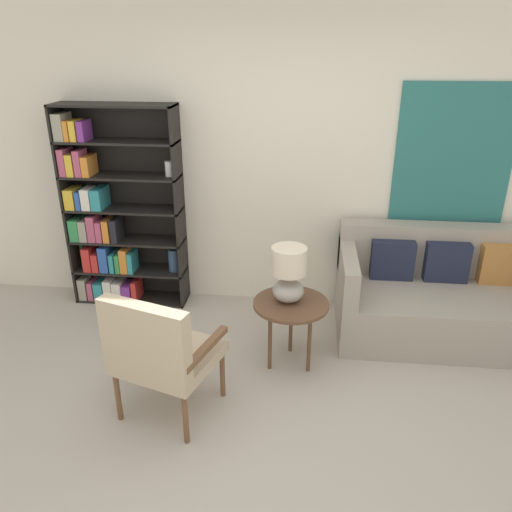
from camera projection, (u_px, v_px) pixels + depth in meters
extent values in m
plane|color=#B2A899|center=(243.00, 453.00, 3.03)|extent=(14.00, 14.00, 0.00)
cube|color=silver|center=(272.00, 159.00, 4.34)|extent=(6.40, 0.06, 2.70)
cube|color=#286B66|center=(453.00, 157.00, 4.13)|extent=(0.95, 0.02, 1.20)
cube|color=black|center=(70.00, 207.00, 4.53)|extent=(0.02, 0.30, 1.82)
cube|color=black|center=(180.00, 211.00, 4.43)|extent=(0.02, 0.30, 1.82)
cube|color=black|center=(113.00, 105.00, 4.12)|extent=(1.04, 0.30, 0.02)
cube|color=black|center=(134.00, 297.00, 4.84)|extent=(1.04, 0.30, 0.02)
cube|color=black|center=(130.00, 204.00, 4.61)|extent=(1.04, 0.01, 1.82)
cube|color=black|center=(131.00, 269.00, 4.72)|extent=(1.04, 0.30, 0.02)
cube|color=gray|center=(85.00, 287.00, 4.79)|extent=(0.08, 0.17, 0.21)
cube|color=#B24C6B|center=(94.00, 288.00, 4.81)|extent=(0.05, 0.22, 0.18)
cube|color=teal|center=(103.00, 287.00, 4.82)|extent=(0.09, 0.25, 0.17)
cube|color=silver|center=(112.00, 287.00, 4.80)|extent=(0.08, 0.24, 0.21)
cube|color=silver|center=(120.00, 289.00, 4.77)|extent=(0.09, 0.20, 0.19)
cube|color=#7A338C|center=(129.00, 291.00, 4.76)|extent=(0.09, 0.18, 0.16)
cube|color=red|center=(137.00, 289.00, 4.76)|extent=(0.05, 0.22, 0.20)
cube|color=black|center=(128.00, 240.00, 4.60)|extent=(1.04, 0.30, 0.02)
cylinder|color=#194723|center=(83.00, 255.00, 4.71)|extent=(0.06, 0.06, 0.24)
cube|color=red|center=(90.00, 257.00, 4.67)|extent=(0.07, 0.20, 0.23)
cube|color=red|center=(99.00, 260.00, 4.68)|extent=(0.06, 0.23, 0.17)
cube|color=#2D56A8|center=(107.00, 257.00, 4.66)|extent=(0.08, 0.21, 0.24)
cube|color=teal|center=(115.00, 260.00, 4.67)|extent=(0.04, 0.22, 0.18)
cube|color=#338C4C|center=(121.00, 260.00, 4.67)|extent=(0.04, 0.24, 0.18)
cube|color=orange|center=(126.00, 259.00, 4.63)|extent=(0.07, 0.19, 0.23)
cube|color=teal|center=(133.00, 261.00, 4.63)|extent=(0.04, 0.19, 0.19)
cylinder|color=#334C6B|center=(174.00, 260.00, 4.63)|extent=(0.11, 0.11, 0.22)
cube|color=black|center=(124.00, 209.00, 4.48)|extent=(1.04, 0.30, 0.02)
cube|color=#338C4C|center=(78.00, 228.00, 4.57)|extent=(0.09, 0.22, 0.20)
cube|color=gray|center=(87.00, 229.00, 4.56)|extent=(0.07, 0.20, 0.19)
cube|color=#B24C6B|center=(95.00, 227.00, 4.54)|extent=(0.07, 0.21, 0.24)
cube|color=#B24C6B|center=(102.00, 230.00, 4.53)|extent=(0.05, 0.17, 0.19)
cube|color=orange|center=(109.00, 229.00, 4.54)|extent=(0.06, 0.22, 0.20)
cube|color=black|center=(117.00, 229.00, 4.52)|extent=(0.06, 0.20, 0.21)
cube|color=black|center=(121.00, 176.00, 4.36)|extent=(1.04, 0.30, 0.02)
cube|color=gold|center=(73.00, 198.00, 4.45)|extent=(0.09, 0.21, 0.18)
cube|color=#2D56A8|center=(83.00, 198.00, 4.46)|extent=(0.04, 0.24, 0.16)
cube|color=silver|center=(89.00, 198.00, 4.42)|extent=(0.08, 0.18, 0.19)
cube|color=teal|center=(100.00, 198.00, 4.44)|extent=(0.09, 0.25, 0.19)
cube|color=black|center=(117.00, 141.00, 4.24)|extent=(1.04, 0.30, 0.02)
cube|color=#B24C6B|center=(66.00, 161.00, 4.32)|extent=(0.06, 0.21, 0.23)
cube|color=gold|center=(73.00, 164.00, 4.31)|extent=(0.06, 0.17, 0.19)
cube|color=#B24C6B|center=(81.00, 163.00, 4.30)|extent=(0.06, 0.18, 0.22)
cube|color=orange|center=(89.00, 165.00, 4.32)|extent=(0.06, 0.22, 0.17)
cylinder|color=white|center=(170.00, 169.00, 4.29)|extent=(0.08, 0.08, 0.13)
cube|color=gray|center=(62.00, 126.00, 4.20)|extent=(0.09, 0.21, 0.22)
cube|color=orange|center=(70.00, 130.00, 4.20)|extent=(0.04, 0.18, 0.17)
cube|color=gold|center=(77.00, 130.00, 4.20)|extent=(0.05, 0.20, 0.17)
cube|color=#7A338C|center=(84.00, 130.00, 4.19)|extent=(0.05, 0.19, 0.17)
cylinder|color=brown|center=(222.00, 374.00, 3.45)|extent=(0.04, 0.04, 0.37)
cylinder|color=brown|center=(161.00, 356.00, 3.64)|extent=(0.04, 0.04, 0.37)
cylinder|color=brown|center=(186.00, 418.00, 3.04)|extent=(0.04, 0.04, 0.37)
cylinder|color=brown|center=(118.00, 396.00, 3.23)|extent=(0.04, 0.04, 0.37)
cube|color=tan|center=(170.00, 357.00, 3.25)|extent=(0.74, 0.72, 0.08)
cube|color=tan|center=(145.00, 340.00, 2.95)|extent=(0.59, 0.28, 0.46)
cube|color=brown|center=(206.00, 348.00, 3.09)|extent=(0.20, 0.50, 0.04)
cube|color=brown|center=(133.00, 329.00, 3.30)|extent=(0.20, 0.50, 0.04)
cube|color=#9E9384|center=(446.00, 313.00, 4.17)|extent=(1.79, 0.91, 0.41)
cube|color=#9E9384|center=(443.00, 249.00, 4.32)|extent=(1.79, 0.20, 0.45)
cube|color=#9E9384|center=(348.00, 269.00, 4.10)|extent=(0.12, 0.91, 0.31)
cube|color=#1E2338|center=(392.00, 260.00, 4.24)|extent=(0.36, 0.12, 0.34)
cube|color=#1E2338|center=(447.00, 262.00, 4.20)|extent=(0.36, 0.12, 0.34)
cube|color=#B27538|center=(502.00, 265.00, 4.16)|extent=(0.36, 0.12, 0.34)
cylinder|color=brown|center=(291.00, 304.00, 3.67)|extent=(0.56, 0.56, 0.02)
cylinder|color=brown|center=(291.00, 323.00, 3.93)|extent=(0.03, 0.03, 0.51)
cylinder|color=brown|center=(270.00, 340.00, 3.71)|extent=(0.03, 0.03, 0.51)
cylinder|color=brown|center=(309.00, 342.00, 3.68)|extent=(0.03, 0.03, 0.51)
ellipsoid|color=#A59E93|center=(288.00, 291.00, 3.66)|extent=(0.23, 0.23, 0.17)
cylinder|color=tan|center=(289.00, 277.00, 3.61)|extent=(0.02, 0.02, 0.06)
cylinder|color=beige|center=(289.00, 260.00, 3.56)|extent=(0.26, 0.26, 0.20)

